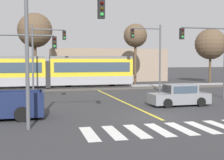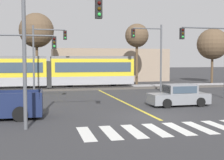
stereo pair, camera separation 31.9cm
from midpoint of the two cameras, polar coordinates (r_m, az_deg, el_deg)
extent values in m
plane|color=#333335|center=(17.97, 8.28, -6.74)|extent=(200.00, 200.00, 0.00)
cube|color=#4C4742|center=(35.00, -2.80, -1.42)|extent=(120.00, 4.00, 0.18)
cube|color=#939399|center=(34.28, -2.57, -1.29)|extent=(120.00, 0.08, 0.10)
cube|color=#939399|center=(35.69, -3.02, -1.09)|extent=(120.00, 0.08, 0.10)
cube|color=#9E9EA3|center=(34.43, -19.17, -0.22)|extent=(9.00, 2.60, 0.90)
cube|color=yellow|center=(34.37, -19.22, 2.11)|extent=(9.00, 2.60, 1.90)
cube|color=#384756|center=(33.05, -19.44, 2.13)|extent=(8.28, 0.04, 1.04)
cube|color=slate|center=(34.36, -19.26, 3.92)|extent=(9.00, 2.39, 0.28)
cylinder|color=black|center=(34.32, -15.04, -0.91)|extent=(0.70, 0.20, 0.70)
cube|color=#9E9EA3|center=(34.86, -3.43, 0.03)|extent=(9.00, 2.60, 0.90)
cube|color=yellow|center=(34.79, -3.44, 2.33)|extent=(9.00, 2.60, 1.90)
cube|color=#384756|center=(33.49, -3.03, 2.36)|extent=(8.28, 0.04, 1.04)
cube|color=slate|center=(34.78, -3.44, 4.13)|extent=(9.00, 2.39, 0.28)
cylinder|color=black|center=(35.42, 0.52, -0.63)|extent=(0.70, 0.20, 0.70)
cylinder|color=black|center=(34.53, -7.47, -0.78)|extent=(0.70, 0.20, 0.70)
cube|color=#2D2D2D|center=(34.28, -11.27, 1.07)|extent=(0.50, 2.34, 2.80)
cube|color=silver|center=(13.95, -4.11, -9.77)|extent=(0.59, 2.81, 0.01)
cube|color=silver|center=(14.16, 0.35, -9.56)|extent=(0.59, 2.81, 0.01)
cube|color=silver|center=(14.45, 4.65, -9.29)|extent=(0.59, 2.81, 0.01)
cube|color=silver|center=(14.82, 8.75, -9.00)|extent=(0.59, 2.81, 0.01)
cube|color=silver|center=(15.25, 12.63, -8.67)|extent=(0.59, 2.81, 0.01)
cube|color=silver|center=(15.76, 16.27, -8.33)|extent=(0.59, 2.81, 0.01)
cube|color=silver|center=(16.32, 19.67, -7.98)|extent=(0.59, 2.81, 0.01)
cube|color=gold|center=(24.90, 1.83, -3.74)|extent=(0.20, 16.89, 0.01)
cube|color=gray|center=(22.56, 12.45, -3.30)|extent=(4.21, 1.74, 0.72)
cube|color=gray|center=(22.54, 12.71, -1.57)|extent=(2.11, 1.54, 0.64)
cube|color=#384756|center=(22.10, 10.39, -1.65)|extent=(0.11, 1.43, 0.52)
cube|color=#384756|center=(21.85, 13.64, -1.76)|extent=(1.79, 0.06, 0.48)
cylinder|color=black|center=(21.29, 10.44, -4.24)|extent=(0.64, 0.23, 0.64)
cylinder|color=black|center=(22.83, 8.65, -3.67)|extent=(0.64, 0.23, 0.64)
cylinder|color=black|center=(22.45, 16.31, -3.91)|extent=(0.64, 0.23, 0.64)
cylinder|color=black|center=(23.92, 14.23, -3.41)|extent=(0.64, 0.23, 0.64)
cube|color=#192347|center=(17.10, -17.15, -2.92)|extent=(2.70, 0.25, 0.36)
cube|color=#192347|center=(18.92, -16.57, -2.27)|extent=(2.70, 0.25, 0.36)
cube|color=#192347|center=(17.92, -12.31, -2.53)|extent=(0.21, 1.96, 0.36)
cylinder|color=black|center=(17.14, -15.94, -6.00)|extent=(0.81, 0.32, 0.80)
cylinder|color=black|center=(19.07, -15.45, -5.00)|extent=(0.81, 0.32, 0.80)
cylinder|color=#515459|center=(14.92, -15.12, 3.58)|extent=(0.18, 0.18, 6.50)
cube|color=black|center=(15.44, -1.85, 12.80)|extent=(0.32, 0.28, 0.90)
sphere|color=#360605|center=(15.34, -1.73, 13.88)|extent=(0.18, 0.18, 0.18)
sphere|color=#3A2706|center=(15.29, -1.73, 12.89)|extent=(0.18, 0.18, 0.18)
sphere|color=green|center=(15.25, -1.73, 11.89)|extent=(0.18, 0.18, 0.18)
cylinder|color=#515459|center=(30.64, -13.85, 3.64)|extent=(0.18, 0.18, 6.49)
cylinder|color=#515459|center=(30.81, -11.11, 9.02)|extent=(3.00, 0.12, 0.12)
cube|color=black|center=(30.87, -8.29, 8.11)|extent=(0.32, 0.28, 0.90)
sphere|color=#360605|center=(30.75, -8.27, 8.64)|extent=(0.18, 0.18, 0.18)
sphere|color=#3A2706|center=(30.73, -8.26, 8.13)|extent=(0.18, 0.18, 0.18)
sphere|color=green|center=(30.71, -8.26, 7.63)|extent=(0.18, 0.18, 0.18)
cylinder|color=#515459|center=(23.23, -15.14, 7.90)|extent=(4.00, 0.12, 0.12)
cube|color=black|center=(23.25, -10.15, 6.73)|extent=(0.32, 0.28, 0.90)
sphere|color=#360605|center=(23.11, -10.13, 7.42)|extent=(0.18, 0.18, 0.18)
sphere|color=#3A2706|center=(23.10, -10.12, 6.75)|extent=(0.18, 0.18, 0.18)
sphere|color=green|center=(23.09, -10.12, 6.08)|extent=(0.18, 0.18, 0.18)
cylinder|color=#515459|center=(26.92, 16.90, 9.10)|extent=(4.00, 0.12, 0.12)
cube|color=black|center=(25.91, 13.03, 8.27)|extent=(0.32, 0.28, 0.90)
sphere|color=#360605|center=(25.80, 13.19, 8.89)|extent=(0.18, 0.18, 0.18)
sphere|color=#3A2706|center=(25.78, 13.18, 8.29)|extent=(0.18, 0.18, 0.18)
sphere|color=green|center=(25.76, 13.17, 7.69)|extent=(0.18, 0.18, 0.18)
cylinder|color=#515459|center=(32.42, 9.23, 3.98)|extent=(0.18, 0.18, 6.80)
cylinder|color=#515459|center=(32.01, 6.79, 9.34)|extent=(3.00, 0.12, 0.12)
cube|color=black|center=(31.47, 4.19, 8.54)|extent=(0.32, 0.28, 0.90)
sphere|color=#360605|center=(31.36, 4.28, 9.05)|extent=(0.18, 0.18, 0.18)
sphere|color=#3A2706|center=(31.33, 4.28, 8.56)|extent=(0.18, 0.18, 0.18)
sphere|color=green|center=(31.31, 4.28, 8.07)|extent=(0.18, 0.18, 0.18)
cylinder|color=brown|center=(38.38, -13.33, 3.22)|extent=(0.32, 0.32, 5.89)
sphere|color=brown|center=(38.53, -13.41, 8.83)|extent=(4.10, 4.10, 4.10)
cylinder|color=brown|center=(39.91, 4.77, 3.19)|extent=(0.32, 0.32, 5.70)
sphere|color=brown|center=(40.02, 4.80, 8.13)|extent=(2.98, 2.98, 2.98)
cylinder|color=brown|center=(44.97, 18.03, 2.33)|extent=(0.32, 0.32, 4.52)
sphere|color=brown|center=(45.01, 18.11, 6.29)|extent=(4.23, 4.23, 4.23)
cube|color=gray|center=(47.37, -0.27, 2.76)|extent=(17.07, 6.00, 4.82)
camera|label=1|loc=(0.16, -89.64, 0.02)|focal=50.00mm
camera|label=2|loc=(0.16, 90.36, -0.02)|focal=50.00mm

